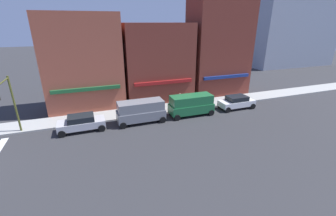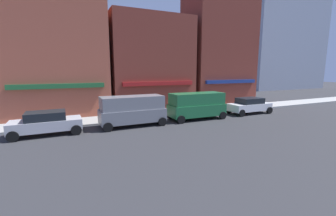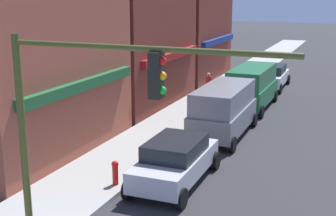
# 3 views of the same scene
# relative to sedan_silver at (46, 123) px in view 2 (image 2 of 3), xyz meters

# --- Properties ---
(storefront_row) EXTENTS (26.76, 5.30, 13.33)m
(storefront_row) POSITION_rel_sedan_silver_xyz_m (10.39, 6.80, 4.95)
(storefront_row) COLOR #9E4C38
(storefront_row) RESTS_ON ground_plane
(sedan_silver) EXTENTS (4.42, 2.02, 1.59)m
(sedan_silver) POSITION_rel_sedan_silver_xyz_m (0.00, 0.00, 0.00)
(sedan_silver) COLOR #B7B7BC
(sedan_silver) RESTS_ON ground_plane
(van_grey) EXTENTS (5.01, 2.22, 2.34)m
(van_grey) POSITION_rel_sedan_silver_xyz_m (5.95, -0.00, 0.44)
(van_grey) COLOR slate
(van_grey) RESTS_ON ground_plane
(van_green) EXTENTS (5.02, 2.22, 2.34)m
(van_green) POSITION_rel_sedan_silver_xyz_m (11.80, -0.00, 0.44)
(van_green) COLOR #1E6638
(van_green) RESTS_ON ground_plane
(sedan_white) EXTENTS (4.42, 2.02, 1.59)m
(sedan_white) POSITION_rel_sedan_silver_xyz_m (17.99, 0.00, 0.00)
(sedan_white) COLOR white
(sedan_white) RESTS_ON ground_plane
(pedestrian_red_jacket) EXTENTS (0.32, 0.32, 1.77)m
(pedestrian_red_jacket) POSITION_rel_sedan_silver_xyz_m (11.45, 2.47, 0.23)
(pedestrian_red_jacket) COLOR #23232D
(pedestrian_red_jacket) RESTS_ON sidewalk_left
(fire_hydrant) EXTENTS (0.24, 0.24, 0.84)m
(fire_hydrant) POSITION_rel_sedan_silver_xyz_m (-1.20, 1.70, -0.23)
(fire_hydrant) COLOR red
(fire_hydrant) RESTS_ON sidewalk_left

